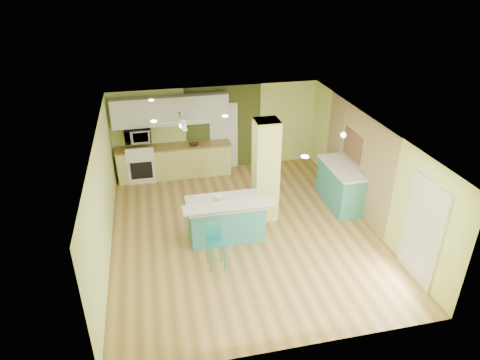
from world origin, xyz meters
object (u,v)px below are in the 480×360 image
fruit_bowl (194,144)px  bar_stool (215,239)px  canister (218,199)px  side_counter (341,185)px  peninsula (226,218)px

fruit_bowl → bar_stool: bearing=-91.5°
bar_stool → fruit_bowl: size_ratio=3.53×
fruit_bowl → canister: canister is taller
side_counter → fruit_bowl: side_counter is taller
peninsula → side_counter: bearing=14.4°
side_counter → canister: bearing=-165.9°
fruit_bowl → canister: (0.14, -3.26, 0.03)m
peninsula → fruit_bowl: size_ratio=6.97×
peninsula → fruit_bowl: (-0.31, 3.26, 0.49)m
bar_stool → canister: bearing=70.6°
peninsula → canister: 0.54m
peninsula → fruit_bowl: bearing=95.1°
peninsula → bar_stool: bearing=-113.4°
canister → bar_stool: bearing=-104.2°
peninsula → side_counter: side_counter is taller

